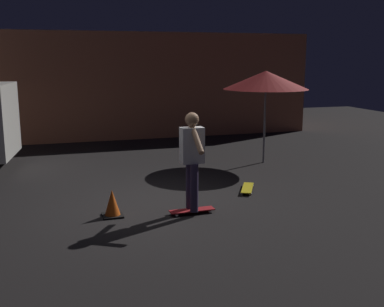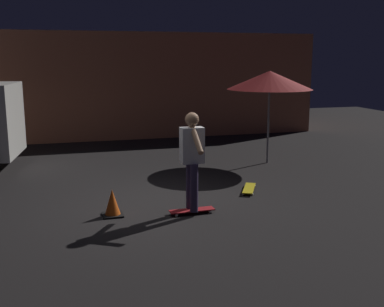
% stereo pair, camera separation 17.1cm
% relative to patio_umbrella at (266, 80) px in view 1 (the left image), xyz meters
% --- Properties ---
extents(ground_plane, '(28.00, 28.00, 0.00)m').
position_rel_patio_umbrella_xyz_m(ground_plane, '(-3.48, -2.65, -2.07)').
color(ground_plane, black).
extents(low_building, '(13.56, 4.35, 3.42)m').
position_rel_patio_umbrella_xyz_m(low_building, '(-3.14, 6.52, -0.36)').
color(low_building, '#B76B4C').
rests_on(low_building, ground_plane).
extents(patio_umbrella, '(2.10, 2.10, 2.30)m').
position_rel_patio_umbrella_xyz_m(patio_umbrella, '(0.00, 0.00, 0.00)').
color(patio_umbrella, slate).
rests_on(patio_umbrella, ground_plane).
extents(skateboard_ridden, '(0.79, 0.24, 0.07)m').
position_rel_patio_umbrella_xyz_m(skateboard_ridden, '(-2.92, -3.30, -2.02)').
color(skateboard_ridden, '#AD1E23').
rests_on(skateboard_ridden, ground_plane).
extents(skateboard_spare, '(0.54, 0.78, 0.07)m').
position_rel_patio_umbrella_xyz_m(skateboard_spare, '(-1.45, -2.28, -2.02)').
color(skateboard_spare, gold).
rests_on(skateboard_spare, ground_plane).
extents(skater, '(0.39, 0.98, 1.67)m').
position_rel_patio_umbrella_xyz_m(skater, '(-2.92, -3.30, -1.04)').
color(skater, '#382D4C').
rests_on(skater, skateboard_ridden).
extents(traffic_cone, '(0.34, 0.34, 0.46)m').
position_rel_patio_umbrella_xyz_m(traffic_cone, '(-4.24, -3.04, -1.86)').
color(traffic_cone, black).
rests_on(traffic_cone, ground_plane).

